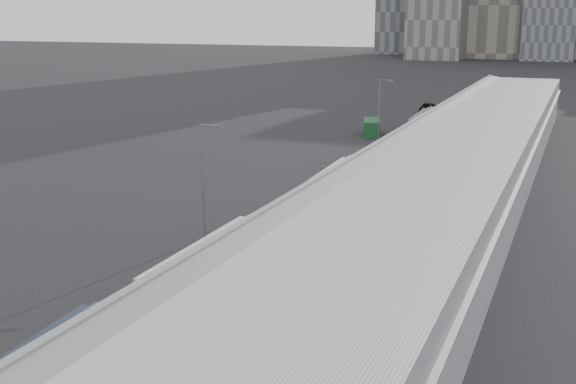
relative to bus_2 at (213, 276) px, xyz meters
The scene contains 19 objects.
sidewalk 20.40m from the bus_2, 71.10° to the left, with size 10.00×170.00×0.12m, color gray.
lane_line 19.71m from the bus_2, 101.49° to the left, with size 0.12×160.00×0.02m, color gold.
depot 22.03m from the bus_2, 61.19° to the left, with size 12.45×160.40×7.20m.
bus_2 is the anchor object (origin of this frame).
bus_3 14.12m from the bus_2, 88.59° to the left, with size 3.57×13.01×3.76m.
bus_4 24.93m from the bus_2, 90.20° to the left, with size 3.28×13.46×3.91m.
bus_5 39.38m from the bus_2, 90.21° to the left, with size 3.48×12.35×3.56m.
bus_6 53.00m from the bus_2, 89.62° to the left, with size 3.07×12.81×3.72m.
bus_7 67.78m from the bus_2, 90.57° to the left, with size 3.39×13.51×3.92m.
bus_8 81.12m from the bus_2, 89.85° to the left, with size 3.15×13.12×3.81m.
tree_1 8.15m from the bus_2, 65.82° to the right, with size 2.20×2.20×4.19m.
tree_2 21.84m from the bus_2, 81.78° to the left, with size 2.55×2.55×4.57m.
tree_3 41.88m from the bus_2, 85.42° to the left, with size 2.09×2.09×3.97m.
tree_4 67.90m from the bus_2, 87.49° to the left, with size 2.68×2.68×4.88m.
tree_5 92.14m from the bus_2, 87.65° to the left, with size 1.21×1.21×3.45m.
street_lamp_near 13.84m from the bus_2, 120.75° to the left, with size 2.04×0.22×9.54m.
street_lamp_far 63.59m from the bus_2, 95.71° to the left, with size 2.04×0.22×8.91m.
shipping_container 68.40m from the bus_2, 97.39° to the left, with size 2.40×6.70×2.32m, color #123D1C.
suv 97.28m from the bus_2, 93.69° to the left, with size 2.85×6.17×1.72m, color black.
Camera 1 is at (23.39, -2.68, 17.96)m, focal length 45.00 mm.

